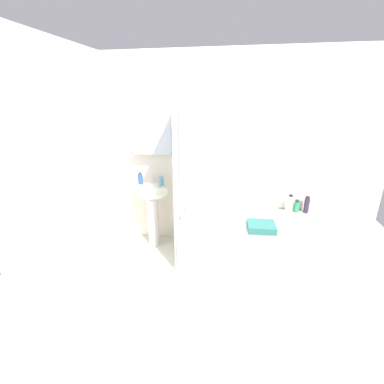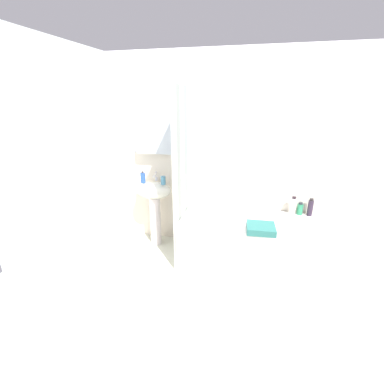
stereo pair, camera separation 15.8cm
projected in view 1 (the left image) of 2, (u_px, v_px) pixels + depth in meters
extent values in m
cube|color=beige|center=(214.00, 311.00, 2.48)|extent=(4.80, 5.60, 0.04)
cube|color=white|center=(227.00, 156.00, 3.25)|extent=(3.60, 0.05, 2.40)
cube|color=beige|center=(225.00, 202.00, 3.42)|extent=(3.60, 0.02, 1.20)
cube|color=silver|center=(153.00, 131.00, 3.22)|extent=(0.48, 0.12, 0.56)
cube|color=white|center=(65.00, 169.00, 2.65)|extent=(0.05, 1.81, 2.40)
cube|color=silver|center=(77.00, 223.00, 2.85)|extent=(0.02, 1.81, 1.20)
cylinder|color=white|center=(153.00, 222.00, 3.47)|extent=(0.14, 0.14, 0.66)
ellipsoid|color=white|center=(152.00, 191.00, 3.32)|extent=(0.44, 0.34, 0.20)
cylinder|color=silver|center=(154.00, 179.00, 3.37)|extent=(0.03, 0.03, 0.05)
cylinder|color=silver|center=(152.00, 176.00, 3.31)|extent=(0.02, 0.10, 0.02)
sphere|color=silver|center=(153.00, 173.00, 3.35)|extent=(0.03, 0.03, 0.03)
cylinder|color=#284C99|center=(140.00, 179.00, 3.26)|extent=(0.06, 0.06, 0.13)
sphere|color=#222128|center=(140.00, 173.00, 3.24)|extent=(0.02, 0.02, 0.02)
cylinder|color=teal|center=(161.00, 181.00, 3.22)|extent=(0.06, 0.06, 0.10)
cube|color=white|center=(247.00, 240.00, 3.13)|extent=(1.55, 0.72, 0.56)
cube|color=white|center=(176.00, 186.00, 2.75)|extent=(0.01, 0.14, 2.00)
cube|color=gray|center=(179.00, 182.00, 2.88)|extent=(0.01, 0.14, 2.00)
cube|color=white|center=(181.00, 179.00, 3.02)|extent=(0.01, 0.14, 2.00)
cube|color=gray|center=(184.00, 175.00, 3.15)|extent=(0.01, 0.14, 2.00)
cube|color=white|center=(186.00, 172.00, 3.28)|extent=(0.01, 0.14, 2.00)
cylinder|color=#2F2435|center=(307.00, 205.00, 3.16)|extent=(0.06, 0.06, 0.19)
cylinder|color=black|center=(308.00, 197.00, 3.13)|extent=(0.04, 0.04, 0.02)
cylinder|color=#298258|center=(297.00, 207.00, 3.20)|extent=(0.07, 0.07, 0.13)
cylinder|color=#22292E|center=(297.00, 201.00, 3.17)|extent=(0.05, 0.05, 0.02)
cylinder|color=white|center=(290.00, 204.00, 3.18)|extent=(0.07, 0.07, 0.20)
cylinder|color=#2A1E24|center=(291.00, 196.00, 3.14)|extent=(0.05, 0.05, 0.02)
cube|color=#2A6862|center=(261.00, 226.00, 2.78)|extent=(0.31, 0.28, 0.07)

